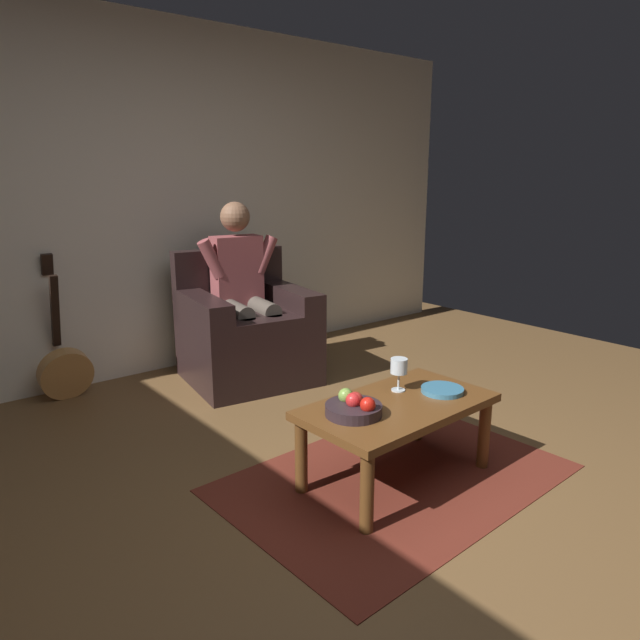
# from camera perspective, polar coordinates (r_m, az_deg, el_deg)

# --- Properties ---
(ground_plane) EXTENTS (7.05, 7.05, 0.00)m
(ground_plane) POSITION_cam_1_polar(r_m,az_deg,el_deg) (2.63, 8.58, -19.84)
(ground_plane) COLOR brown
(wall_back) EXTENTS (6.27, 0.06, 2.55)m
(wall_back) POSITION_cam_1_polar(r_m,az_deg,el_deg) (4.44, -17.76, 11.07)
(wall_back) COLOR silver
(wall_back) RESTS_ON ground
(rug) EXTENTS (1.69, 1.18, 0.01)m
(rug) POSITION_cam_1_polar(r_m,az_deg,el_deg) (3.00, 7.41, -15.11)
(rug) COLOR maroon
(rug) RESTS_ON ground
(armchair) EXTENTS (0.96, 0.92, 0.93)m
(armchair) POSITION_cam_1_polar(r_m,az_deg,el_deg) (4.24, -7.27, -1.40)
(armchair) COLOR black
(armchair) RESTS_ON ground
(person_seated) EXTENTS (0.62, 0.60, 1.28)m
(person_seated) POSITION_cam_1_polar(r_m,az_deg,el_deg) (4.18, -7.52, 3.36)
(person_seated) COLOR #934647
(person_seated) RESTS_ON ground
(coffee_table) EXTENTS (0.97, 0.56, 0.40)m
(coffee_table) POSITION_cam_1_polar(r_m,az_deg,el_deg) (2.85, 7.63, -9.18)
(coffee_table) COLOR brown
(coffee_table) RESTS_ON ground
(guitar) EXTENTS (0.34, 0.27, 0.97)m
(guitar) POSITION_cam_1_polar(r_m,az_deg,el_deg) (4.23, -23.80, -4.32)
(guitar) COLOR #BA8245
(guitar) RESTS_ON ground
(wine_glass_near) EXTENTS (0.09, 0.09, 0.17)m
(wine_glass_near) POSITION_cam_1_polar(r_m,az_deg,el_deg) (2.93, 7.77, -4.69)
(wine_glass_near) COLOR silver
(wine_glass_near) RESTS_ON coffee_table
(fruit_bowl) EXTENTS (0.26, 0.26, 0.11)m
(fruit_bowl) POSITION_cam_1_polar(r_m,az_deg,el_deg) (2.65, 3.37, -8.52)
(fruit_bowl) COLOR #2D2025
(fruit_bowl) RESTS_ON coffee_table
(decorative_dish) EXTENTS (0.21, 0.21, 0.02)m
(decorative_dish) POSITION_cam_1_polar(r_m,az_deg,el_deg) (2.98, 11.94, -6.75)
(decorative_dish) COLOR teal
(decorative_dish) RESTS_ON coffee_table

